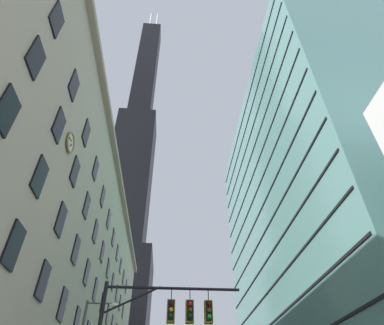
% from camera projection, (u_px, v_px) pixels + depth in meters
% --- Properties ---
extents(station_building, '(16.50, 65.29, 28.60)m').
position_uv_depth(station_building, '(34.00, 282.00, 37.33)').
color(station_building, '#BCAF93').
rests_on(station_building, ground).
extents(dark_skyscraper, '(22.28, 22.28, 203.80)m').
position_uv_depth(dark_skyscraper, '(126.00, 207.00, 113.91)').
color(dark_skyscraper, black).
rests_on(dark_skyscraper, ground).
extents(glass_office_midrise, '(18.98, 50.73, 55.13)m').
position_uv_depth(glass_office_midrise, '(317.00, 218.00, 52.46)').
color(glass_office_midrise, slate).
rests_on(glass_office_midrise, ground).
extents(traffic_signal_mast, '(6.92, 0.63, 6.85)m').
position_uv_depth(traffic_signal_mast, '(164.00, 324.00, 15.23)').
color(traffic_signal_mast, black).
rests_on(traffic_signal_mast, sidewalk_left).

